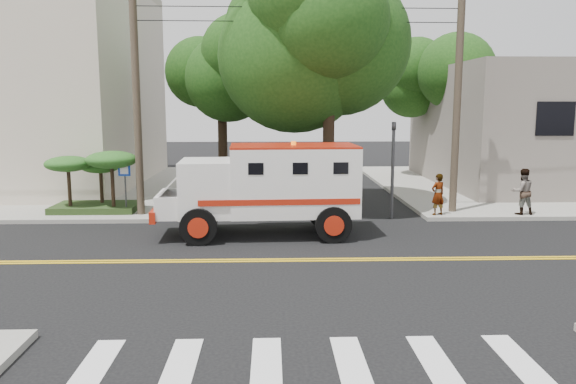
{
  "coord_description": "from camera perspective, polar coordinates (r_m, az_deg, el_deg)",
  "views": [
    {
      "loc": [
        -0.71,
        -14.9,
        4.22
      ],
      "look_at": [
        -0.19,
        1.9,
        1.6
      ],
      "focal_mm": 35.0,
      "sensor_mm": 36.0,
      "label": 1
    }
  ],
  "objects": [
    {
      "name": "sidewalk_nw",
      "position": [
        31.42,
        -25.77,
        0.4
      ],
      "size": [
        17.0,
        17.0,
        0.15
      ],
      "primitive_type": "cube",
      "color": "gray",
      "rests_on": "ground"
    },
    {
      "name": "accessibility_sign",
      "position": [
        21.96,
        -16.23,
        1.04
      ],
      "size": [
        0.45,
        0.1,
        2.02
      ],
      "color": "#3F3F42",
      "rests_on": "ground"
    },
    {
      "name": "palm_planter",
      "position": [
        22.69,
        -19.01,
        1.87
      ],
      "size": [
        3.52,
        2.63,
        2.36
      ],
      "color": "#1E3314",
      "rests_on": "sidewalk_nw"
    },
    {
      "name": "tree_main",
      "position": [
        21.48,
        5.57,
        16.8
      ],
      "size": [
        6.08,
        5.7,
        9.85
      ],
      "color": "black",
      "rests_on": "ground"
    },
    {
      "name": "sidewalk_ne",
      "position": [
        32.03,
        24.59,
        0.62
      ],
      "size": [
        17.0,
        17.0,
        0.15
      ],
      "primitive_type": "cube",
      "color": "gray",
      "rests_on": "ground"
    },
    {
      "name": "armored_truck",
      "position": [
        18.11,
        -2.08,
        0.78
      ],
      "size": [
        6.57,
        2.87,
        2.95
      ],
      "rotation": [
        0.0,
        0.0,
        0.04
      ],
      "color": "silver",
      "rests_on": "ground"
    },
    {
      "name": "tree_left",
      "position": [
        26.8,
        -6.11,
        12.04
      ],
      "size": [
        4.48,
        4.2,
        7.7
      ],
      "color": "black",
      "rests_on": "ground"
    },
    {
      "name": "tree_right",
      "position": [
        32.18,
        15.85,
        11.87
      ],
      "size": [
        4.8,
        4.5,
        8.2
      ],
      "color": "black",
      "rests_on": "ground"
    },
    {
      "name": "traffic_signal",
      "position": [
        21.08,
        10.61,
        3.28
      ],
      "size": [
        0.15,
        0.18,
        3.6
      ],
      "color": "#3F3F42",
      "rests_on": "ground"
    },
    {
      "name": "ground",
      "position": [
        15.5,
        0.94,
        -6.94
      ],
      "size": [
        100.0,
        100.0,
        0.0
      ],
      "primitive_type": "plane",
      "color": "black",
      "rests_on": "ground"
    },
    {
      "name": "building_right",
      "position": [
        32.91,
        26.91,
        6.05
      ],
      "size": [
        14.0,
        12.0,
        6.0
      ],
      "primitive_type": "cube",
      "color": "slate",
      "rests_on": "sidewalk_ne"
    },
    {
      "name": "utility_pole_left",
      "position": [
        21.46,
        -15.14,
        9.31
      ],
      "size": [
        0.28,
        0.28,
        9.0
      ],
      "primitive_type": "cylinder",
      "color": "#382D23",
      "rests_on": "ground"
    },
    {
      "name": "utility_pole_right",
      "position": [
        22.23,
        16.84,
        9.21
      ],
      "size": [
        0.28,
        0.28,
        9.0
      ],
      "primitive_type": "cylinder",
      "color": "#382D23",
      "rests_on": "ground"
    },
    {
      "name": "pedestrian_b",
      "position": [
        22.69,
        22.72,
        0.05
      ],
      "size": [
        0.86,
        0.68,
        1.73
      ],
      "primitive_type": "imported",
      "rotation": [
        0.0,
        0.0,
        3.18
      ],
      "color": "gray",
      "rests_on": "sidewalk_ne"
    },
    {
      "name": "pedestrian_a",
      "position": [
        21.58,
        14.98,
        -0.23
      ],
      "size": [
        0.66,
        0.56,
        1.55
      ],
      "primitive_type": "imported",
      "rotation": [
        0.0,
        0.0,
        3.53
      ],
      "color": "gray",
      "rests_on": "sidewalk_ne"
    }
  ]
}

